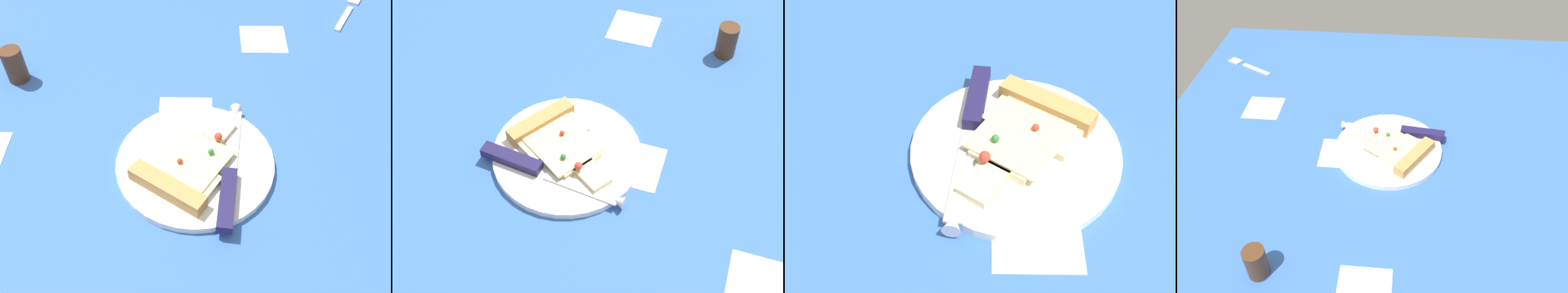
# 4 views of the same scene
# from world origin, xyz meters

# --- Properties ---
(ground_plane) EXTENTS (1.28, 1.28, 0.03)m
(ground_plane) POSITION_xyz_m (-0.00, -0.00, -0.01)
(ground_plane) COLOR #3360B7
(ground_plane) RESTS_ON ground
(plate) EXTENTS (0.24, 0.24, 0.01)m
(plate) POSITION_xyz_m (-0.08, 0.08, 0.01)
(plate) COLOR white
(plate) RESTS_ON ground_plane
(pizza_slice) EXTENTS (0.19, 0.16, 0.03)m
(pizza_slice) POSITION_xyz_m (-0.06, 0.06, 0.02)
(pizza_slice) COLOR beige
(pizza_slice) RESTS_ON plate
(knife) EXTENTS (0.24, 0.05, 0.02)m
(knife) POSITION_xyz_m (-0.05, 0.13, 0.02)
(knife) COLOR silver
(knife) RESTS_ON plate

